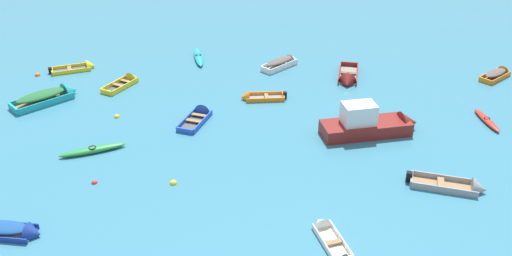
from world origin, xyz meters
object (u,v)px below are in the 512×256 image
(kayak_green_midfield_right, at_px, (93,150))
(rowboat_orange_far_right, at_px, (254,97))
(rowboat_yellow_midfield_left, at_px, (83,67))
(rowboat_blue_far_back, at_px, (201,114))
(kayak_red_near_right, at_px, (487,120))
(kayak_turquoise_near_camera, at_px, (198,57))
(rowboat_white_outer_right, at_px, (284,62))
(rowboat_maroon_outer_left, at_px, (348,79))
(mooring_buoy_central, at_px, (95,183))
(rowboat_yellow_back_row_center, at_px, (128,81))
(motor_launch_maroon_near_left, at_px, (372,124))
(rowboat_orange_cluster_inner, at_px, (498,73))
(rowboat_turquoise_center, at_px, (52,95))
(rowboat_grey_back_row_right, at_px, (462,187))
(rowboat_deep_blue_back_row_left, at_px, (16,231))
(mooring_buoy_outer_edge, at_px, (117,117))
(mooring_buoy_midfield, at_px, (173,183))
(mooring_buoy_between_boats_left, at_px, (38,76))
(rowboat_white_distant_center, at_px, (326,232))

(kayak_green_midfield_right, xyz_separation_m, rowboat_orange_far_right, (6.60, 8.41, -0.02))
(rowboat_yellow_midfield_left, xyz_separation_m, rowboat_blue_far_back, (10.75, -4.83, 0.01))
(kayak_red_near_right, bearing_deg, kayak_turquoise_near_camera, 165.31)
(rowboat_white_outer_right, distance_m, kayak_red_near_right, 14.44)
(rowboat_maroon_outer_left, relative_size, mooring_buoy_central, 13.02)
(rowboat_yellow_back_row_center, bearing_deg, mooring_buoy_central, -70.90)
(motor_launch_maroon_near_left, distance_m, rowboat_orange_cluster_inner, 13.16)
(rowboat_turquoise_center, relative_size, rowboat_orange_cluster_inner, 1.44)
(rowboat_blue_far_back, distance_m, mooring_buoy_central, 8.26)
(rowboat_orange_cluster_inner, distance_m, rowboat_blue_far_back, 21.11)
(kayak_red_near_right, bearing_deg, rowboat_white_outer_right, 157.56)
(rowboat_orange_cluster_inner, bearing_deg, rowboat_grey_back_row_right, -103.21)
(rowboat_orange_far_right, bearing_deg, rowboat_deep_blue_back_row_left, -112.47)
(rowboat_maroon_outer_left, xyz_separation_m, rowboat_yellow_back_row_center, (-14.45, -4.02, -0.04))
(mooring_buoy_outer_edge, bearing_deg, mooring_buoy_midfield, -43.20)
(rowboat_turquoise_center, relative_size, rowboat_maroon_outer_left, 1.10)
(kayak_red_near_right, relative_size, mooring_buoy_outer_edge, 8.11)
(mooring_buoy_between_boats_left, height_order, mooring_buoy_central, mooring_buoy_between_boats_left)
(rowboat_grey_back_row_right, bearing_deg, rowboat_blue_far_back, 164.91)
(rowboat_grey_back_row_right, relative_size, rowboat_yellow_back_row_center, 1.18)
(mooring_buoy_outer_edge, bearing_deg, kayak_red_near_right, 13.06)
(rowboat_maroon_outer_left, bearing_deg, mooring_buoy_central, -124.73)
(kayak_red_near_right, bearing_deg, mooring_buoy_outer_edge, -166.94)
(rowboat_white_outer_right, relative_size, mooring_buoy_between_boats_left, 8.43)
(mooring_buoy_outer_edge, bearing_deg, kayak_green_midfield_right, -80.10)
(kayak_turquoise_near_camera, bearing_deg, motor_launch_maroon_near_left, -31.73)
(rowboat_turquoise_center, distance_m, mooring_buoy_central, 10.53)
(kayak_turquoise_near_camera, height_order, mooring_buoy_outer_edge, kayak_turquoise_near_camera)
(mooring_buoy_outer_edge, bearing_deg, rowboat_grey_back_row_right, -7.61)
(kayak_red_near_right, xyz_separation_m, rowboat_white_distant_center, (-7.73, -12.34, -0.01))
(rowboat_white_distant_center, bearing_deg, rowboat_maroon_outer_left, 92.79)
(rowboat_white_outer_right, distance_m, kayak_green_midfield_right, 16.15)
(rowboat_grey_back_row_right, distance_m, rowboat_orange_far_right, 13.98)
(rowboat_deep_blue_back_row_left, xyz_separation_m, rowboat_grey_back_row_right, (18.37, 8.16, -0.05))
(kayak_turquoise_near_camera, bearing_deg, mooring_buoy_midfield, -74.08)
(rowboat_grey_back_row_right, bearing_deg, mooring_buoy_central, -167.15)
(rowboat_maroon_outer_left, distance_m, mooring_buoy_central, 18.54)
(kayak_green_midfield_right, xyz_separation_m, rowboat_white_distant_center, (12.88, -3.42, -0.03))
(rowboat_yellow_midfield_left, height_order, rowboat_orange_far_right, rowboat_yellow_midfield_left)
(rowboat_yellow_midfield_left, height_order, kayak_red_near_right, rowboat_yellow_midfield_left)
(rowboat_white_distant_center, height_order, mooring_buoy_between_boats_left, rowboat_white_distant_center)
(rowboat_maroon_outer_left, height_order, mooring_buoy_between_boats_left, rowboat_maroon_outer_left)
(kayak_green_midfield_right, distance_m, mooring_buoy_between_boats_left, 12.30)
(rowboat_white_distant_center, distance_m, rowboat_orange_far_right, 13.40)
(mooring_buoy_between_boats_left, distance_m, mooring_buoy_outer_edge, 9.44)
(rowboat_blue_far_back, height_order, mooring_buoy_between_boats_left, rowboat_blue_far_back)
(rowboat_maroon_outer_left, distance_m, rowboat_orange_far_right, 6.98)
(rowboat_yellow_midfield_left, xyz_separation_m, mooring_buoy_central, (8.14, -12.67, -0.13))
(kayak_red_near_right, bearing_deg, rowboat_yellow_back_row_center, -179.43)
(rowboat_yellow_back_row_center, height_order, mooring_buoy_outer_edge, rowboat_yellow_back_row_center)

